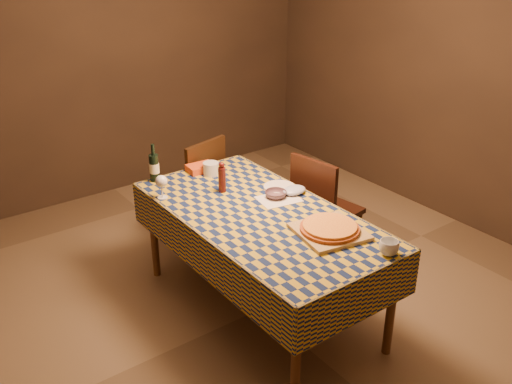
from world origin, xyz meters
TOP-DOWN VIEW (x-y plane):
  - room at (0.00, 0.00)m, footprint 5.00×5.10m
  - dining_table at (0.00, 0.00)m, footprint 0.94×1.84m
  - cutting_board at (0.17, -0.47)m, footprint 0.45×0.45m
  - pizza at (0.17, -0.47)m, footprint 0.43×0.43m
  - pepper_mill at (-0.02, 0.42)m, footprint 0.07×0.07m
  - bowl at (0.22, 0.12)m, footprint 0.17×0.17m
  - wine_glass at (-0.41, 0.58)m, footprint 0.08×0.08m
  - wine_bottle at (-0.31, 0.86)m, footprint 0.09×0.09m
  - deli_tub at (0.07, 0.71)m, footprint 0.15×0.15m
  - takeout_container at (0.05, 0.82)m, footprint 0.21×0.16m
  - white_plate at (0.34, 0.23)m, footprint 0.24×0.24m
  - tumbler at (0.28, -0.84)m, footprint 0.14×0.14m
  - flour_patch at (0.22, 0.08)m, footprint 0.31×0.26m
  - flour_bag at (0.36, 0.09)m, footprint 0.21×0.19m
  - chair_far at (0.15, 1.08)m, footprint 0.51×0.52m
  - chair_right at (0.73, 0.20)m, footprint 0.49×0.48m

SIDE VIEW (x-z plane):
  - chair_far at x=0.15m, z-range 0.06..0.99m
  - chair_right at x=0.73m, z-range 0.06..0.99m
  - dining_table at x=0.00m, z-range 0.31..1.08m
  - flour_patch at x=0.22m, z-range 0.77..0.77m
  - white_plate at x=0.34m, z-range 0.77..0.78m
  - cutting_board at x=0.17m, z-range 0.77..0.79m
  - bowl at x=0.22m, z-range 0.77..0.82m
  - takeout_container at x=0.05m, z-range 0.77..0.82m
  - flour_bag at x=0.36m, z-range 0.77..0.82m
  - pizza at x=0.17m, z-range 0.79..0.83m
  - tumbler at x=0.28m, z-range 0.77..0.86m
  - deli_tub at x=0.07m, z-range 0.77..0.87m
  - pepper_mill at x=-0.02m, z-range 0.76..0.98m
  - wine_bottle at x=-0.31m, z-range 0.73..1.02m
  - wine_glass at x=-0.41m, z-range 0.81..0.97m
  - room at x=0.00m, z-range 0.00..2.70m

